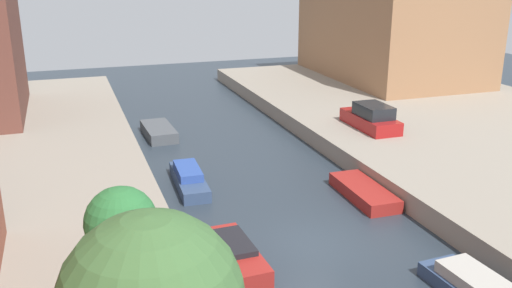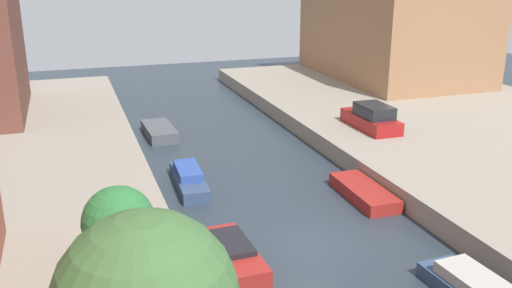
{
  "view_description": "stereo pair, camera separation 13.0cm",
  "coord_description": "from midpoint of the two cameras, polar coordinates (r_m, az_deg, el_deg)",
  "views": [
    {
      "loc": [
        -8.46,
        -17.7,
        10.4
      ],
      "look_at": [
        0.13,
        7.06,
        1.9
      ],
      "focal_mm": 39.46,
      "sensor_mm": 36.0,
      "label": 1
    },
    {
      "loc": [
        -8.34,
        -17.75,
        10.4
      ],
      "look_at": [
        0.13,
        7.06,
        1.9
      ],
      "focal_mm": 39.46,
      "sensor_mm": 36.0,
      "label": 2
    }
  ],
  "objects": [
    {
      "name": "street_tree_2",
      "position": [
        14.62,
        -13.76,
        -7.82
      ],
      "size": [
        1.84,
        1.84,
        4.12
      ],
      "color": "brown",
      "rests_on": "quay_left"
    },
    {
      "name": "low_block_right",
      "position": [
        49.61,
        13.42,
        11.35
      ],
      "size": [
        10.0,
        15.89,
        8.18
      ],
      "primitive_type": "cube",
      "color": "#9E704C",
      "rests_on": "quay_right"
    },
    {
      "name": "moored_boat_right_3",
      "position": [
        26.49,
        10.74,
        -4.8
      ],
      "size": [
        1.66,
        4.22,
        0.58
      ],
      "color": "maroon",
      "rests_on": "ground_plane"
    },
    {
      "name": "moored_boat_left_4",
      "position": [
        27.5,
        -6.95,
        -3.51
      ],
      "size": [
        1.49,
        4.59,
        0.95
      ],
      "color": "#33476B",
      "rests_on": "ground_plane"
    },
    {
      "name": "ground_plane",
      "position": [
        22.2,
        5.59,
        -10.06
      ],
      "size": [
        84.0,
        84.0,
        0.0
      ],
      "primitive_type": "plane",
      "color": "#28333D"
    },
    {
      "name": "moored_boat_left_3",
      "position": [
        20.58,
        -2.67,
        -11.19
      ],
      "size": [
        1.78,
        4.0,
        0.86
      ],
      "color": "maroon",
      "rests_on": "ground_plane"
    },
    {
      "name": "moored_boat_left_5",
      "position": [
        35.59,
        -9.93,
        1.26
      ],
      "size": [
        1.78,
        3.95,
        0.66
      ],
      "color": "#4C5156",
      "rests_on": "ground_plane"
    },
    {
      "name": "parked_car",
      "position": [
        33.92,
        11.48,
        2.59
      ],
      "size": [
        1.78,
        4.4,
        1.49
      ],
      "color": "maroon",
      "rests_on": "quay_right"
    }
  ]
}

